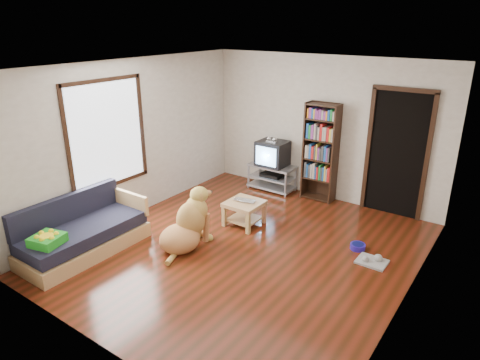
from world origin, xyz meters
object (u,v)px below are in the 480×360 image
Objects in this scene: green_cushion at (47,240)px; tv_stand at (272,176)px; laptop at (243,202)px; dog at (188,226)px; sofa at (83,234)px; bookshelf at (321,147)px; crt_tv at (273,153)px; dog_bowl at (358,246)px; coffee_table at (244,209)px; grey_rag at (372,262)px.

green_cushion is 0.40× the size of tv_stand.
dog is at bearing -116.20° from laptop.
tv_stand is at bearing 64.46° from green_cushion.
sofa reaches higher than green_cushion.
bookshelf reaches higher than sofa.
crt_tv is (0.85, 4.25, 0.26)m from green_cushion.
bookshelf is (-1.31, 1.40, 0.96)m from dog_bowl.
dog is (0.16, -2.66, 0.06)m from tv_stand.
coffee_table is (-1.82, -0.29, 0.24)m from dog_bowl.
dog_bowl reaches higher than grey_rag.
grey_rag is 0.69× the size of crt_tv.
green_cushion is 4.35m from crt_tv.
tv_stand is 1.66m from coffee_table.
sofa is 1.50m from dog.
dog reaches higher than sofa.
crt_tv reaches higher than laptop.
laptop is 0.89× the size of grey_rag.
green_cushion is at bearing -101.36° from tv_stand.
tv_stand reaches higher than laptop.
grey_rag is 3.01m from tv_stand.
sofa is (-1.92, -3.72, -0.74)m from bookshelf.
bookshelf is (0.95, 0.09, 0.73)m from tv_stand.
coffee_table is 1.10m from dog.
dog_bowl is at bearing -46.81° from bookshelf.
sofa is at bearing -104.93° from crt_tv.
green_cushion is 2.94m from coffee_table.
laptop is 0.62× the size of crt_tv.
grey_rag is 0.22× the size of bookshelf.
laptop is 0.32× the size of dog.
dog is (-0.28, -1.03, -0.08)m from laptop.
sofa is at bearing -149.55° from grey_rag.
coffee_table is at bearing 75.19° from dog.
green_cushion is 1.88m from dog.
coffee_table is (0.44, -1.62, -0.46)m from crt_tv.
tv_stand is at bearing 94.17° from laptop.
green_cushion is 0.66× the size of coffee_table.
laptop is at bearing -178.04° from grey_rag.
coffee_table is (-2.12, -0.04, 0.27)m from grey_rag.
laptop reaches higher than grey_rag.
bookshelf is 4.26m from sofa.
grey_rag is (0.30, -0.25, -0.03)m from dog_bowl.
coffee_table is at bearing 79.02° from laptop.
crt_tv is (-2.56, 1.57, 0.73)m from grey_rag.
laptop is 0.20× the size of sofa.
sofa is (-0.97, -3.65, -0.48)m from crt_tv.
grey_rag is 0.36× the size of dog.
coffee_table is at bearing 55.22° from sofa.
dog_bowl is 0.12× the size of bookshelf.
laptop is at bearing -169.96° from dog_bowl.
bookshelf is (-1.61, 1.65, 0.99)m from grey_rag.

